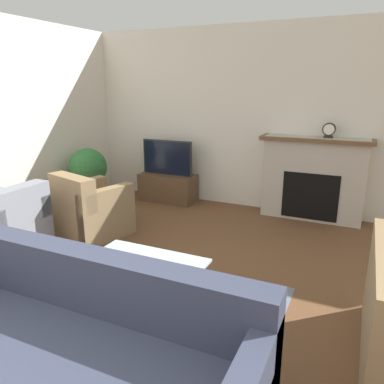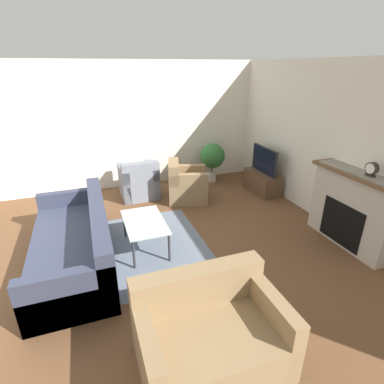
{
  "view_description": "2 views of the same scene",
  "coord_description": "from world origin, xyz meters",
  "px_view_note": "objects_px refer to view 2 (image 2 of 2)",
  "views": [
    {
      "loc": [
        1.48,
        -0.32,
        1.85
      ],
      "look_at": [
        0.07,
        2.73,
        0.88
      ],
      "focal_mm": 35.0,
      "sensor_mm": 36.0,
      "label": 1
    },
    {
      "loc": [
        3.87,
        1.37,
        2.57
      ],
      "look_at": [
        -0.04,
        2.78,
        0.82
      ],
      "focal_mm": 28.0,
      "sensor_mm": 36.0,
      "label": 2
    }
  ],
  "objects_px": {
    "couch_sectional": "(76,245)",
    "coffee_table": "(145,224)",
    "armchair_by_window": "(139,183)",
    "mantel_clock": "(372,169)",
    "armchair_accent": "(186,186)",
    "tv": "(264,160)",
    "potted_plant": "(212,157)",
    "couch_loveseat": "(210,335)"
  },
  "relations": [
    {
      "from": "armchair_accent",
      "to": "mantel_clock",
      "type": "distance_m",
      "value": 3.3
    },
    {
      "from": "couch_loveseat",
      "to": "armchair_accent",
      "type": "distance_m",
      "value": 3.69
    },
    {
      "from": "armchair_by_window",
      "to": "coffee_table",
      "type": "relative_size",
      "value": 0.85
    },
    {
      "from": "couch_sectional",
      "to": "armchair_accent",
      "type": "relative_size",
      "value": 2.58
    },
    {
      "from": "coffee_table",
      "to": "armchair_by_window",
      "type": "bearing_deg",
      "value": 172.02
    },
    {
      "from": "couch_sectional",
      "to": "coffee_table",
      "type": "height_order",
      "value": "couch_sectional"
    },
    {
      "from": "armchair_accent",
      "to": "potted_plant",
      "type": "bearing_deg",
      "value": -33.43
    },
    {
      "from": "armchair_accent",
      "to": "potted_plant",
      "type": "relative_size",
      "value": 1.0
    },
    {
      "from": "couch_sectional",
      "to": "couch_loveseat",
      "type": "height_order",
      "value": "same"
    },
    {
      "from": "couch_sectional",
      "to": "armchair_by_window",
      "type": "height_order",
      "value": "same"
    },
    {
      "from": "armchair_by_window",
      "to": "mantel_clock",
      "type": "distance_m",
      "value": 4.2
    },
    {
      "from": "tv",
      "to": "mantel_clock",
      "type": "relative_size",
      "value": 4.23
    },
    {
      "from": "couch_loveseat",
      "to": "armchair_accent",
      "type": "bearing_deg",
      "value": 74.69
    },
    {
      "from": "tv",
      "to": "coffee_table",
      "type": "bearing_deg",
      "value": -65.04
    },
    {
      "from": "armchair_accent",
      "to": "potted_plant",
      "type": "distance_m",
      "value": 1.26
    },
    {
      "from": "couch_loveseat",
      "to": "armchair_accent",
      "type": "xyz_separation_m",
      "value": [
        -3.56,
        0.97,
        0.01
      ]
    },
    {
      "from": "coffee_table",
      "to": "mantel_clock",
      "type": "bearing_deg",
      "value": 70.29
    },
    {
      "from": "armchair_by_window",
      "to": "coffee_table",
      "type": "height_order",
      "value": "armchair_by_window"
    },
    {
      "from": "couch_sectional",
      "to": "coffee_table",
      "type": "bearing_deg",
      "value": 92.57
    },
    {
      "from": "tv",
      "to": "couch_loveseat",
      "type": "xyz_separation_m",
      "value": [
        3.4,
        -2.68,
        -0.43
      ]
    },
    {
      "from": "armchair_by_window",
      "to": "armchair_accent",
      "type": "height_order",
      "value": "same"
    },
    {
      "from": "coffee_table",
      "to": "armchair_accent",
      "type": "bearing_deg",
      "value": 142.38
    },
    {
      "from": "armchair_accent",
      "to": "mantel_clock",
      "type": "height_order",
      "value": "mantel_clock"
    },
    {
      "from": "tv",
      "to": "couch_sectional",
      "type": "xyz_separation_m",
      "value": [
        1.38,
        -3.84,
        -0.44
      ]
    },
    {
      "from": "couch_sectional",
      "to": "mantel_clock",
      "type": "xyz_separation_m",
      "value": [
        1.03,
        3.96,
        0.98
      ]
    },
    {
      "from": "couch_loveseat",
      "to": "coffee_table",
      "type": "height_order",
      "value": "couch_loveseat"
    },
    {
      "from": "armchair_by_window",
      "to": "couch_sectional",
      "type": "bearing_deg",
      "value": 57.78
    },
    {
      "from": "couch_sectional",
      "to": "armchair_by_window",
      "type": "distance_m",
      "value": 2.39
    },
    {
      "from": "couch_loveseat",
      "to": "couch_sectional",
      "type": "bearing_deg",
      "value": 119.78
    },
    {
      "from": "couch_sectional",
      "to": "mantel_clock",
      "type": "distance_m",
      "value": 4.21
    },
    {
      "from": "armchair_by_window",
      "to": "mantel_clock",
      "type": "relative_size",
      "value": 4.06
    },
    {
      "from": "tv",
      "to": "potted_plant",
      "type": "bearing_deg",
      "value": -141.01
    },
    {
      "from": "armchair_accent",
      "to": "potted_plant",
      "type": "height_order",
      "value": "potted_plant"
    },
    {
      "from": "coffee_table",
      "to": "potted_plant",
      "type": "xyz_separation_m",
      "value": [
        -2.3,
        2.08,
        0.2
      ]
    },
    {
      "from": "tv",
      "to": "armchair_by_window",
      "type": "distance_m",
      "value": 2.7
    },
    {
      "from": "tv",
      "to": "coffee_table",
      "type": "height_order",
      "value": "tv"
    },
    {
      "from": "armchair_by_window",
      "to": "armchair_accent",
      "type": "distance_m",
      "value": 1.0
    },
    {
      "from": "tv",
      "to": "armchair_accent",
      "type": "xyz_separation_m",
      "value": [
        -0.16,
        -1.71,
        -0.42
      ]
    },
    {
      "from": "couch_sectional",
      "to": "couch_loveseat",
      "type": "xyz_separation_m",
      "value": [
        2.02,
        1.16,
        0.01
      ]
    },
    {
      "from": "coffee_table",
      "to": "potted_plant",
      "type": "relative_size",
      "value": 1.05
    },
    {
      "from": "coffee_table",
      "to": "mantel_clock",
      "type": "relative_size",
      "value": 4.8
    },
    {
      "from": "tv",
      "to": "mantel_clock",
      "type": "height_order",
      "value": "mantel_clock"
    }
  ]
}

